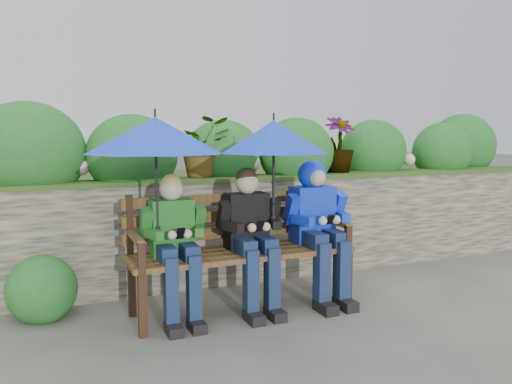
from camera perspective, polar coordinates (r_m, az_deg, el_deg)
name	(u,v)px	position (r m, az deg, el deg)	size (l,w,h in m)	color
ground	(261,303)	(4.40, 0.52, -12.53)	(60.00, 60.00, 0.00)	#53524C
garden_backdrop	(199,205)	(5.66, -6.56, -1.50)	(8.00, 2.87, 1.77)	#45433B
park_bench	(239,243)	(4.14, -1.96, -5.81)	(1.83, 0.54, 0.97)	#342015
boy_left	(175,239)	(3.88, -9.25, -5.30)	(0.49, 0.57, 1.14)	#1E5C18
boy_middle	(251,231)	(4.07, -0.58, -4.49)	(0.51, 0.59, 1.17)	black
boy_right	(318,218)	(4.34, 7.06, -2.95)	(0.55, 0.66, 1.22)	#0F16BF
umbrella_left	(156,136)	(3.78, -11.41, 6.35)	(1.04, 1.04, 0.91)	#143CEF
umbrella_right	(274,137)	(4.05, 2.03, 6.30)	(0.91, 0.91, 0.88)	#143CEF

